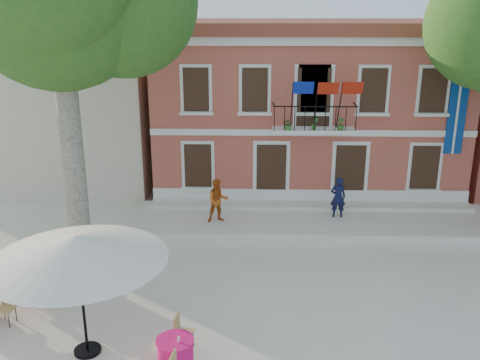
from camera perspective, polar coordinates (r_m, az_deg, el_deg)
name	(u,v)px	position (r m, az deg, el deg)	size (l,w,h in m)	color
ground	(263,279)	(16.98, 2.44, -10.48)	(90.00, 90.00, 0.00)	beige
main_building	(304,103)	(25.38, 6.85, 8.13)	(13.50, 9.59, 7.50)	#A6553B
neighbor_west	(69,110)	(27.94, -17.80, 7.13)	(9.40, 9.40, 6.40)	beige
terrace	(313,221)	(21.02, 7.77, -4.36)	(14.00, 3.40, 0.30)	silver
patio_umbrella	(77,248)	(12.95, -16.99, -6.98)	(4.19, 4.19, 3.12)	black
pedestrian_navy	(338,197)	(20.90, 10.41, -1.82)	(0.59, 0.39, 1.61)	black
pedestrian_orange	(218,201)	(20.14, -2.37, -2.21)	(0.81, 0.63, 1.67)	#C05316
cafe_table_0	(36,279)	(17.15, -20.94, -9.84)	(1.64, 1.87, 0.95)	#E5157B
cafe_table_1	(175,353)	(13.16, -6.91, -17.83)	(0.90, 1.96, 0.95)	#E5157B
cafe_table_3	(47,270)	(17.60, -19.89, -9.01)	(0.92, 1.96, 0.95)	#E5157B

